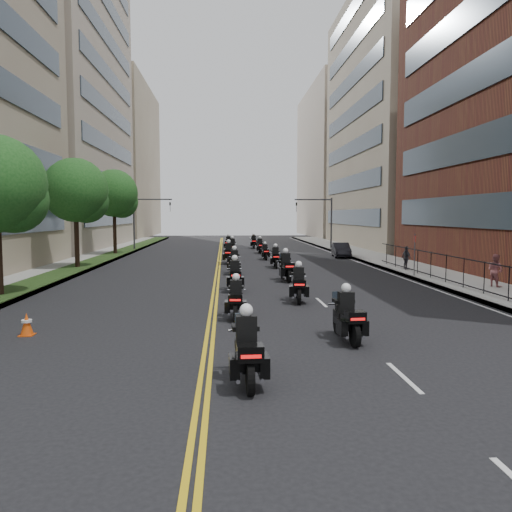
{
  "coord_description": "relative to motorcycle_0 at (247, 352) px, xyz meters",
  "views": [
    {
      "loc": [
        -0.97,
        -11.16,
        3.8
      ],
      "look_at": [
        0.66,
        14.84,
        1.64
      ],
      "focal_mm": 35.0,
      "sensor_mm": 36.0,
      "label": 1
    }
  ],
  "objects": [
    {
      "name": "motorcycle_3",
      "position": [
        2.73,
        10.42,
        -0.01
      ],
      "size": [
        0.69,
        2.41,
        1.78
      ],
      "rotation": [
        0.0,
        0.0,
        -0.11
      ],
      "color": "black",
      "rests_on": "ground"
    },
    {
      "name": "motorcycle_13",
      "position": [
        2.77,
        45.0,
        -0.03
      ],
      "size": [
        0.54,
        2.34,
        1.73
      ],
      "rotation": [
        0.0,
        0.0,
        -0.0
      ],
      "color": "black",
      "rests_on": "ground"
    },
    {
      "name": "parked_sedan",
      "position": [
        9.89,
        32.83,
        -0.06
      ],
      "size": [
        1.76,
        4.03,
        1.29
      ],
      "primitive_type": "imported",
      "rotation": [
        0.0,
        0.0,
        -0.1
      ],
      "color": "black",
      "rests_on": "ground"
    },
    {
      "name": "motorcycle_4",
      "position": [
        0.01,
        13.7,
        -0.0
      ],
      "size": [
        0.56,
        2.42,
        1.79
      ],
      "rotation": [
        0.0,
        0.0,
        0.02
      ],
      "color": "black",
      "rests_on": "ground"
    },
    {
      "name": "motorcycle_6",
      "position": [
        0.11,
        20.79,
        0.01
      ],
      "size": [
        0.61,
        2.46,
        1.81
      ],
      "rotation": [
        0.0,
        0.0,
        -0.06
      ],
      "color": "black",
      "rests_on": "ground"
    },
    {
      "name": "building_right_tan",
      "position": [
        21.96,
        48.16,
        14.29
      ],
      "size": [
        15.11,
        28.0,
        30.0
      ],
      "color": "gray",
      "rests_on": "ground"
    },
    {
      "name": "motorcycle_10",
      "position": [
        0.18,
        34.66,
        0.03
      ],
      "size": [
        0.64,
        2.54,
        1.87
      ],
      "rotation": [
        0.0,
        0.0,
        -0.07
      ],
      "color": "black",
      "rests_on": "ground"
    },
    {
      "name": "motorcycle_9",
      "position": [
        2.91,
        30.83,
        -0.11
      ],
      "size": [
        0.5,
        2.06,
        1.52
      ],
      "rotation": [
        0.0,
        0.0,
        0.05
      ],
      "color": "black",
      "rests_on": "ground"
    },
    {
      "name": "sidewalk_left",
      "position": [
        -11.51,
        25.16,
        -0.63
      ],
      "size": [
        4.0,
        90.0,
        0.15
      ],
      "primitive_type": "cube",
      "color": "gray",
      "rests_on": "ground"
    },
    {
      "name": "motorcycle_11",
      "position": [
        2.97,
        37.71,
        -0.04
      ],
      "size": [
        0.54,
        2.3,
        1.7
      ],
      "rotation": [
        0.0,
        0.0,
        0.04
      ],
      "color": "black",
      "rests_on": "ground"
    },
    {
      "name": "pedestrian_c",
      "position": [
        11.69,
        21.63,
        0.21
      ],
      "size": [
        0.6,
        0.97,
        1.53
      ],
      "primitive_type": "imported",
      "rotation": [
        0.0,
        0.0,
        1.84
      ],
      "color": "#3B3A41",
      "rests_on": "sidewalk_right"
    },
    {
      "name": "building_right_far",
      "position": [
        21.99,
        78.16,
        12.29
      ],
      "size": [
        15.0,
        28.0,
        26.0
      ],
      "primitive_type": "cube",
      "color": "#AE9E8C",
      "rests_on": "ground"
    },
    {
      "name": "motorcycle_0",
      "position": [
        0.0,
        0.0,
        0.0
      ],
      "size": [
        0.58,
        2.43,
        1.8
      ],
      "rotation": [
        0.0,
        0.0,
        0.04
      ],
      "color": "black",
      "rests_on": "ground"
    },
    {
      "name": "motorcycle_12",
      "position": [
        -0.11,
        41.76,
        -0.01
      ],
      "size": [
        0.68,
        2.39,
        1.77
      ],
      "rotation": [
        0.0,
        0.0,
        -0.11
      ],
      "color": "black",
      "rests_on": "ground"
    },
    {
      "name": "building_left_far",
      "position": [
        -21.51,
        78.16,
        12.29
      ],
      "size": [
        16.0,
        28.0,
        26.0
      ],
      "primitive_type": "cube",
      "color": "gray",
      "rests_on": "ground"
    },
    {
      "name": "pedestrian_b",
      "position": [
        13.22,
        13.34,
        0.27
      ],
      "size": [
        0.89,
        0.99,
        1.66
      ],
      "primitive_type": "imported",
      "rotation": [
        0.0,
        0.0,
        1.96
      ],
      "color": "#995356",
      "rests_on": "sidewalk_right"
    },
    {
      "name": "motorcycle_2",
      "position": [
        -0.08,
        7.16,
        -0.06
      ],
      "size": [
        0.54,
        2.23,
        1.64
      ],
      "rotation": [
        0.0,
        0.0,
        -0.05
      ],
      "color": "black",
      "rests_on": "ground"
    },
    {
      "name": "motorcycle_5",
      "position": [
        3.01,
        17.26,
        0.04
      ],
      "size": [
        0.66,
        2.56,
        1.89
      ],
      "rotation": [
        0.0,
        0.0,
        0.07
      ],
      "color": "black",
      "rests_on": "ground"
    },
    {
      "name": "motorcycle_1",
      "position": [
        3.18,
        3.57,
        -0.02
      ],
      "size": [
        0.6,
        2.36,
        1.74
      ],
      "rotation": [
        0.0,
        0.0,
        0.07
      ],
      "color": "black",
      "rests_on": "ground"
    },
    {
      "name": "ground",
      "position": [
        0.49,
        0.16,
        -0.71
      ],
      "size": [
        160.0,
        160.0,
        0.0
      ],
      "primitive_type": "plane",
      "color": "black",
      "rests_on": "ground"
    },
    {
      "name": "sidewalk_right",
      "position": [
        12.49,
        25.16,
        -0.63
      ],
      "size": [
        4.0,
        90.0,
        0.15
      ],
      "primitive_type": "cube",
      "color": "gray",
      "rests_on": "ground"
    },
    {
      "name": "motorcycle_7",
      "position": [
        3.15,
        24.5,
        -0.03
      ],
      "size": [
        0.56,
        2.34,
        1.72
      ],
      "rotation": [
        0.0,
        0.0,
        -0.05
      ],
      "color": "black",
      "rests_on": "ground"
    },
    {
      "name": "street_trees",
      "position": [
        -10.56,
        18.76,
        4.42
      ],
      "size": [
        4.4,
        38.4,
        7.98
      ],
      "color": "#321E16",
      "rests_on": "ground"
    },
    {
      "name": "traffic_signal_right",
      "position": [
        10.02,
        42.16,
        2.99
      ],
      "size": [
        4.09,
        0.2,
        5.6
      ],
      "color": "#3F3F44",
      "rests_on": "ground"
    },
    {
      "name": "traffic_signal_left",
      "position": [
        -9.05,
        42.16,
        2.99
      ],
      "size": [
        4.09,
        0.2,
        5.6
      ],
      "color": "#3F3F44",
      "rests_on": "ground"
    },
    {
      "name": "iron_fence",
      "position": [
        11.49,
        12.16,
        0.19
      ],
      "size": [
        0.05,
        28.0,
        1.5
      ],
      "color": "black",
      "rests_on": "sidewalk_right"
    },
    {
      "name": "grass_strip",
      "position": [
        -10.71,
        25.16,
        -0.54
      ],
      "size": [
        2.0,
        90.0,
        0.04
      ],
      "primitive_type": "cube",
      "color": "#1A3112",
      "rests_on": "sidewalk_left"
    },
    {
      "name": "motorcycle_8",
      "position": [
        -0.2,
        27.6,
        0.03
      ],
      "size": [
        0.59,
        2.55,
        1.88
      ],
      "rotation": [
        0.0,
        0.0,
        -0.03
      ],
      "color": "black",
      "rests_on": "ground"
    },
    {
      "name": "traffic_cone",
      "position": [
        -6.73,
        4.89,
        -0.36
      ],
      "size": [
        0.43,
        0.43,
        0.72
      ],
      "color": "#D9480B",
      "rests_on": "ground"
    },
    {
      "name": "building_left_mid",
      "position": [
        -21.49,
        48.16,
        16.29
      ],
      "size": [
        16.11,
        28.0,
        34.0
      ],
      "color": "#AE9E8C",
      "rests_on": "ground"
    }
  ]
}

